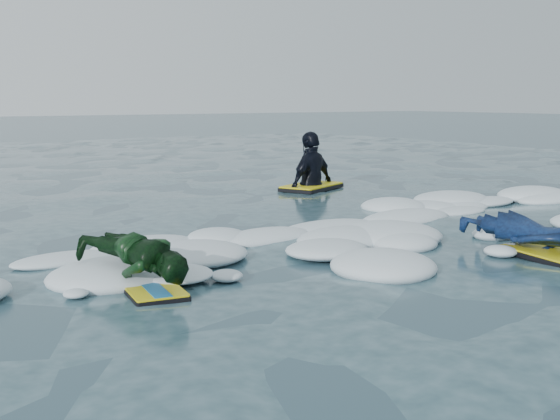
{
  "coord_description": "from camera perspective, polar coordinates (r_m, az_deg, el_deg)",
  "views": [
    {
      "loc": [
        -4.64,
        -5.16,
        1.58
      ],
      "look_at": [
        -0.03,
        1.6,
        0.28
      ],
      "focal_mm": 45.0,
      "sensor_mm": 36.0,
      "label": 1
    }
  ],
  "objects": [
    {
      "name": "prone_child_unit",
      "position": [
        6.0,
        -11.19,
        -4.06
      ],
      "size": [
        0.79,
        1.29,
        0.47
      ],
      "rotation": [
        0.0,
        0.0,
        1.41
      ],
      "color": "black",
      "rests_on": "ground"
    },
    {
      "name": "prone_woman_unit",
      "position": [
        7.57,
        20.15,
        -1.97
      ],
      "size": [
        0.76,
        1.62,
        0.41
      ],
      "rotation": [
        0.0,
        0.0,
        1.39
      ],
      "color": "black",
      "rests_on": "ground"
    },
    {
      "name": "waiting_rider_unit",
      "position": [
        12.31,
        2.58,
        2.04
      ],
      "size": [
        1.42,
        1.14,
        1.87
      ],
      "rotation": [
        0.0,
        0.0,
        0.42
      ],
      "color": "black",
      "rests_on": "ground"
    },
    {
      "name": "ground",
      "position": [
        7.12,
        7.52,
        -3.88
      ],
      "size": [
        120.0,
        120.0,
        0.0
      ],
      "primitive_type": "plane",
      "color": "#172F38",
      "rests_on": "ground"
    },
    {
      "name": "foam_band",
      "position": [
        7.9,
        2.52,
        -2.52
      ],
      "size": [
        12.0,
        3.1,
        0.3
      ],
      "primitive_type": null,
      "color": "silver",
      "rests_on": "ground"
    }
  ]
}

